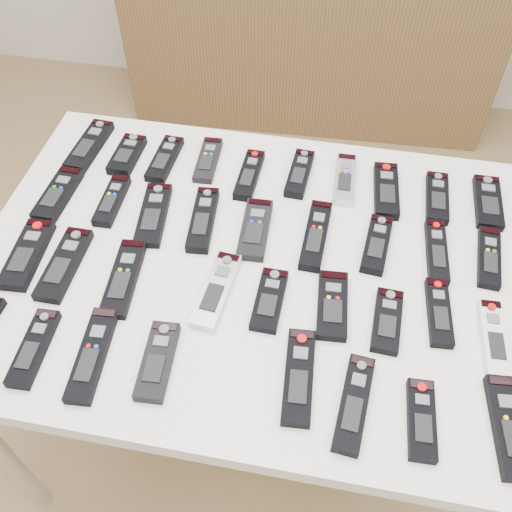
% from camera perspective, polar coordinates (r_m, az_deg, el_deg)
% --- Properties ---
extents(ground, '(4.00, 4.00, 0.00)m').
position_cam_1_polar(ground, '(1.87, -0.10, -19.60)').
color(ground, '#93724B').
rests_on(ground, ground).
extents(table, '(1.25, 0.88, 0.78)m').
position_cam_1_polar(table, '(1.30, 0.00, -2.19)').
color(table, white).
rests_on(table, ground).
extents(sideboard, '(1.66, 0.45, 0.82)m').
position_cam_1_polar(sideboard, '(2.77, 5.52, 20.99)').
color(sideboard, '#503A20').
rests_on(sideboard, ground).
extents(remote_0, '(0.07, 0.20, 0.02)m').
position_cam_1_polar(remote_0, '(1.58, -16.33, 10.54)').
color(remote_0, black).
rests_on(remote_0, table).
extents(remote_1, '(0.06, 0.14, 0.02)m').
position_cam_1_polar(remote_1, '(1.53, -12.77, 9.84)').
color(remote_1, black).
rests_on(remote_1, table).
extents(remote_2, '(0.06, 0.17, 0.02)m').
position_cam_1_polar(remote_2, '(1.50, -9.11, 9.57)').
color(remote_2, black).
rests_on(remote_2, table).
extents(remote_3, '(0.06, 0.16, 0.02)m').
position_cam_1_polar(remote_3, '(1.49, -4.82, 9.55)').
color(remote_3, black).
rests_on(remote_3, table).
extents(remote_4, '(0.05, 0.17, 0.02)m').
position_cam_1_polar(remote_4, '(1.44, -0.68, 8.11)').
color(remote_4, black).
rests_on(remote_4, table).
extents(remote_5, '(0.06, 0.16, 0.02)m').
position_cam_1_polar(remote_5, '(1.44, 4.37, 8.22)').
color(remote_5, black).
rests_on(remote_5, table).
extents(remote_6, '(0.05, 0.17, 0.02)m').
position_cam_1_polar(remote_6, '(1.44, 8.84, 7.57)').
color(remote_6, '#B7B7BC').
rests_on(remote_6, table).
extents(remote_7, '(0.07, 0.18, 0.02)m').
position_cam_1_polar(remote_7, '(1.43, 12.89, 6.41)').
color(remote_7, black).
rests_on(remote_7, table).
extents(remote_8, '(0.05, 0.16, 0.02)m').
position_cam_1_polar(remote_8, '(1.45, 17.66, 5.59)').
color(remote_8, black).
rests_on(remote_8, table).
extents(remote_9, '(0.06, 0.17, 0.02)m').
position_cam_1_polar(remote_9, '(1.48, 22.19, 5.01)').
color(remote_9, black).
rests_on(remote_9, table).
extents(remote_10, '(0.06, 0.18, 0.02)m').
position_cam_1_polar(remote_10, '(1.46, -19.20, 5.83)').
color(remote_10, black).
rests_on(remote_10, table).
extents(remote_11, '(0.05, 0.16, 0.02)m').
position_cam_1_polar(remote_11, '(1.41, -14.21, 5.39)').
color(remote_11, black).
rests_on(remote_11, table).
extents(remote_12, '(0.08, 0.20, 0.02)m').
position_cam_1_polar(remote_12, '(1.36, -10.22, 4.10)').
color(remote_12, black).
rests_on(remote_12, table).
extents(remote_13, '(0.07, 0.20, 0.02)m').
position_cam_1_polar(remote_13, '(1.33, -5.33, 3.67)').
color(remote_13, black).
rests_on(remote_13, table).
extents(remote_14, '(0.07, 0.18, 0.02)m').
position_cam_1_polar(remote_14, '(1.31, -0.08, 2.71)').
color(remote_14, black).
rests_on(remote_14, table).
extents(remote_15, '(0.05, 0.20, 0.02)m').
position_cam_1_polar(remote_15, '(1.30, 5.99, 2.09)').
color(remote_15, black).
rests_on(remote_15, table).
extents(remote_16, '(0.07, 0.17, 0.02)m').
position_cam_1_polar(remote_16, '(1.30, 11.98, 1.15)').
color(remote_16, black).
rests_on(remote_16, table).
extents(remote_17, '(0.05, 0.18, 0.02)m').
position_cam_1_polar(remote_17, '(1.32, 17.62, 0.45)').
color(remote_17, black).
rests_on(remote_17, table).
extents(remote_18, '(0.06, 0.17, 0.02)m').
position_cam_1_polar(remote_18, '(1.35, 22.28, -0.13)').
color(remote_18, black).
rests_on(remote_18, table).
extents(remote_19, '(0.07, 0.19, 0.02)m').
position_cam_1_polar(remote_19, '(1.35, -21.90, 0.18)').
color(remote_19, black).
rests_on(remote_19, table).
extents(remote_20, '(0.06, 0.20, 0.02)m').
position_cam_1_polar(remote_20, '(1.31, -18.64, -0.77)').
color(remote_20, black).
rests_on(remote_20, table).
extents(remote_21, '(0.07, 0.20, 0.02)m').
position_cam_1_polar(remote_21, '(1.25, -13.08, -2.14)').
color(remote_21, black).
rests_on(remote_21, table).
extents(remote_22, '(0.07, 0.20, 0.02)m').
position_cam_1_polar(remote_22, '(1.20, -3.98, -3.42)').
color(remote_22, '#B7B7BC').
rests_on(remote_22, table).
extents(remote_23, '(0.06, 0.15, 0.02)m').
position_cam_1_polar(remote_23, '(1.18, 1.34, -4.41)').
color(remote_23, black).
rests_on(remote_23, table).
extents(remote_24, '(0.07, 0.17, 0.02)m').
position_cam_1_polar(remote_24, '(1.18, 7.64, -4.89)').
color(remote_24, black).
rests_on(remote_24, table).
extents(remote_25, '(0.06, 0.15, 0.02)m').
position_cam_1_polar(remote_25, '(1.18, 12.98, -6.33)').
color(remote_25, black).
rests_on(remote_25, table).
extents(remote_26, '(0.06, 0.16, 0.02)m').
position_cam_1_polar(remote_26, '(1.22, 17.83, -5.37)').
color(remote_26, black).
rests_on(remote_26, table).
extents(remote_27, '(0.05, 0.18, 0.02)m').
position_cam_1_polar(remote_27, '(1.22, 22.68, -7.59)').
color(remote_27, silver).
rests_on(remote_27, table).
extents(remote_29, '(0.05, 0.17, 0.02)m').
position_cam_1_polar(remote_29, '(1.20, -21.33, -8.55)').
color(remote_29, black).
rests_on(remote_29, table).
extents(remote_30, '(0.07, 0.21, 0.02)m').
position_cam_1_polar(remote_30, '(1.16, -16.05, -9.44)').
color(remote_30, black).
rests_on(remote_30, table).
extents(remote_31, '(0.07, 0.17, 0.02)m').
position_cam_1_polar(remote_31, '(1.12, -9.81, -10.30)').
color(remote_31, black).
rests_on(remote_31, table).
extents(remote_32, '(0.07, 0.20, 0.02)m').
position_cam_1_polar(remote_32, '(1.09, 4.30, -11.90)').
color(remote_32, black).
rests_on(remote_32, table).
extents(remote_33, '(0.07, 0.19, 0.02)m').
position_cam_1_polar(remote_33, '(1.08, 9.77, -14.32)').
color(remote_33, black).
rests_on(remote_33, table).
extents(remote_34, '(0.05, 0.15, 0.02)m').
position_cam_1_polar(remote_34, '(1.09, 16.22, -15.45)').
color(remote_34, black).
rests_on(remote_34, table).
extents(remote_35, '(0.07, 0.20, 0.02)m').
position_cam_1_polar(remote_35, '(1.14, 23.97, -15.34)').
color(remote_35, black).
rests_on(remote_35, table).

